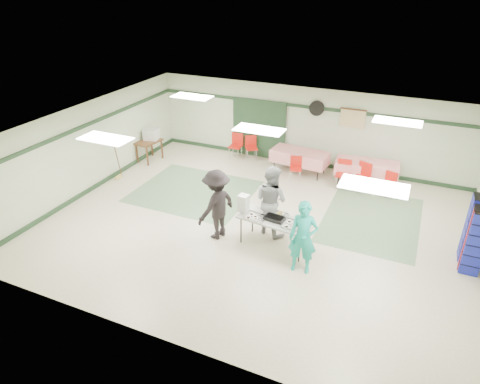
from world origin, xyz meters
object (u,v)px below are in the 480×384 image
at_px(dining_table_b, 300,157).
at_px(chair_loose_a, 251,145).
at_px(crate_stack_blue_a, 476,242).
at_px(serving_table, 275,221).
at_px(chair_c, 389,182).
at_px(chair_a, 363,174).
at_px(crate_stack_red, 476,240).
at_px(volunteer_grey, 271,200).
at_px(chair_b, 344,171).
at_px(crate_stack_blue_b, 475,229).
at_px(office_printer, 151,134).
at_px(dining_table_a, 367,168).
at_px(chair_d, 296,166).
at_px(volunteer_dark, 217,205).
at_px(volunteer_teal, 303,238).
at_px(printer_table, 149,144).
at_px(broom, 117,156).
at_px(chair_loose_b, 236,143).

distance_m(dining_table_b, chair_loose_a, 1.96).
distance_m(chair_loose_a, crate_stack_blue_a, 8.09).
relative_size(serving_table, chair_c, 2.41).
distance_m(chair_a, crate_stack_red, 4.17).
xyz_separation_m(volunteer_grey, chair_b, (1.18, 3.34, -0.37)).
xyz_separation_m(crate_stack_blue_b, office_printer, (-10.30, 2.13, 0.10)).
distance_m(chair_loose_a, crate_stack_blue_b, 7.87).
relative_size(dining_table_a, crate_stack_blue_a, 1.27).
height_order(volunteer_grey, chair_d, volunteer_grey).
relative_size(chair_c, office_printer, 1.62).
bearing_deg(chair_c, dining_table_b, -171.72).
height_order(chair_a, chair_b, chair_a).
bearing_deg(crate_stack_blue_a, volunteer_grey, -176.49).
relative_size(volunteer_dark, chair_b, 2.00).
relative_size(volunteer_teal, chair_c, 2.22).
bearing_deg(volunteer_dark, office_printer, -113.14).
relative_size(chair_b, printer_table, 0.92).
relative_size(serving_table, broom, 1.27).
bearing_deg(printer_table, broom, -85.10).
bearing_deg(volunteer_dark, crate_stack_blue_b, 120.74).
relative_size(dining_table_b, chair_c, 2.48).
distance_m(volunteer_dark, dining_table_b, 4.72).
xyz_separation_m(volunteer_grey, office_printer, (-5.60, 2.90, -0.00)).
relative_size(office_printer, broom, 0.33).
xyz_separation_m(chair_c, crate_stack_blue_b, (2.14, -2.55, 0.36)).
relative_size(chair_loose_a, chair_loose_b, 0.95).
xyz_separation_m(volunteer_grey, broom, (-5.68, 1.06, -0.17)).
distance_m(volunteer_teal, chair_c, 4.76).
bearing_deg(dining_table_a, serving_table, -113.30).
xyz_separation_m(chair_a, crate_stack_blue_b, (2.94, -2.56, 0.26)).
bearing_deg(chair_a, crate_stack_blue_b, -19.41).
relative_size(dining_table_a, printer_table, 1.98).
distance_m(serving_table, chair_a, 4.16).
relative_size(volunteer_grey, chair_d, 2.38).
xyz_separation_m(crate_stack_blue_b, printer_table, (-10.30, 1.93, -0.19)).
xyz_separation_m(crate_stack_red, office_printer, (-10.30, 2.52, 0.15)).
height_order(volunteer_dark, broom, volunteer_dark).
relative_size(volunteer_dark, broom, 1.25).
relative_size(chair_c, crate_stack_blue_b, 0.47).
bearing_deg(dining_table_a, crate_stack_blue_b, -52.11).
distance_m(chair_c, printer_table, 8.18).
distance_m(crate_stack_red, office_printer, 10.60).
bearing_deg(chair_c, volunteer_dark, -113.25).
xyz_separation_m(chair_b, office_printer, (-6.78, -0.44, 0.37)).
bearing_deg(chair_loose_b, dining_table_a, -4.61).
bearing_deg(chair_d, chair_c, -18.37).
distance_m(crate_stack_blue_a, crate_stack_blue_b, 0.49).
xyz_separation_m(volunteer_dark, chair_c, (3.73, 4.06, -0.45)).
xyz_separation_m(chair_d, crate_stack_blue_a, (5.05, -3.04, 0.30)).
height_order(dining_table_b, chair_c, chair_c).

